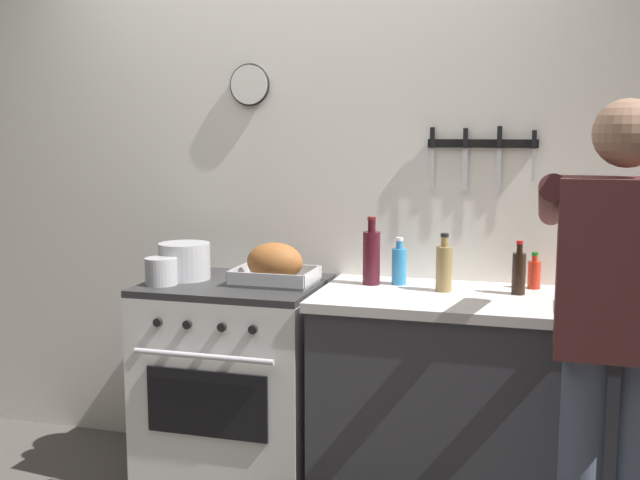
{
  "coord_description": "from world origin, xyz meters",
  "views": [
    {
      "loc": [
        1.08,
        -2.16,
        1.57
      ],
      "look_at": [
        0.21,
        0.85,
        1.12
      ],
      "focal_mm": 43.93,
      "sensor_mm": 36.0,
      "label": 1
    }
  ],
  "objects_px": {
    "saucepan": "(161,271)",
    "bottle_cooking_oil": "(626,269)",
    "bottle_dish_soap": "(399,265)",
    "cutting_board": "(607,307)",
    "person_cook": "(617,326)",
    "bottle_hot_sauce": "(534,274)",
    "bottle_vinegar": "(444,267)",
    "bottle_wine_red": "(371,256)",
    "roasting_pan": "(275,265)",
    "stove": "(236,380)",
    "stock_pot": "(185,261)",
    "bottle_soy_sauce": "(519,272)"
  },
  "relations": [
    {
      "from": "person_cook",
      "to": "bottle_vinegar",
      "type": "height_order",
      "value": "person_cook"
    },
    {
      "from": "bottle_wine_red",
      "to": "roasting_pan",
      "type": "bearing_deg",
      "value": -165.73
    },
    {
      "from": "bottle_dish_soap",
      "to": "cutting_board",
      "type": "bearing_deg",
      "value": -17.35
    },
    {
      "from": "roasting_pan",
      "to": "cutting_board",
      "type": "distance_m",
      "value": 1.36
    },
    {
      "from": "stove",
      "to": "saucepan",
      "type": "height_order",
      "value": "saucepan"
    },
    {
      "from": "saucepan",
      "to": "bottle_dish_soap",
      "type": "bearing_deg",
      "value": 16.5
    },
    {
      "from": "stove",
      "to": "bottle_cooking_oil",
      "type": "height_order",
      "value": "bottle_cooking_oil"
    },
    {
      "from": "bottle_wine_red",
      "to": "bottle_dish_soap",
      "type": "xyz_separation_m",
      "value": [
        0.12,
        0.03,
        -0.04
      ]
    },
    {
      "from": "roasting_pan",
      "to": "cutting_board",
      "type": "relative_size",
      "value": 0.98
    },
    {
      "from": "stock_pot",
      "to": "saucepan",
      "type": "xyz_separation_m",
      "value": [
        -0.04,
        -0.15,
        -0.02
      ]
    },
    {
      "from": "bottle_vinegar",
      "to": "bottle_soy_sauce",
      "type": "bearing_deg",
      "value": 4.41
    },
    {
      "from": "bottle_wine_red",
      "to": "bottle_soy_sauce",
      "type": "relative_size",
      "value": 1.34
    },
    {
      "from": "saucepan",
      "to": "bottle_vinegar",
      "type": "height_order",
      "value": "bottle_vinegar"
    },
    {
      "from": "person_cook",
      "to": "bottle_vinegar",
      "type": "distance_m",
      "value": 0.89
    },
    {
      "from": "bottle_hot_sauce",
      "to": "bottle_wine_red",
      "type": "bearing_deg",
      "value": -171.32
    },
    {
      "from": "saucepan",
      "to": "bottle_cooking_oil",
      "type": "distance_m",
      "value": 1.95
    },
    {
      "from": "stove",
      "to": "bottle_dish_soap",
      "type": "bearing_deg",
      "value": 11.99
    },
    {
      "from": "bottle_cooking_oil",
      "to": "bottle_dish_soap",
      "type": "xyz_separation_m",
      "value": [
        -0.92,
        -0.09,
        -0.01
      ]
    },
    {
      "from": "person_cook",
      "to": "cutting_board",
      "type": "xyz_separation_m",
      "value": [
        0.01,
        0.46,
        -0.04
      ]
    },
    {
      "from": "stock_pot",
      "to": "bottle_cooking_oil",
      "type": "relative_size",
      "value": 0.97
    },
    {
      "from": "person_cook",
      "to": "bottle_hot_sauce",
      "type": "distance_m",
      "value": 0.84
    },
    {
      "from": "bottle_cooking_oil",
      "to": "bottle_hot_sauce",
      "type": "height_order",
      "value": "bottle_cooking_oil"
    },
    {
      "from": "roasting_pan",
      "to": "bottle_hot_sauce",
      "type": "distance_m",
      "value": 1.1
    },
    {
      "from": "saucepan",
      "to": "bottle_wine_red",
      "type": "distance_m",
      "value": 0.91
    },
    {
      "from": "bottle_vinegar",
      "to": "person_cook",
      "type": "bearing_deg",
      "value": -45.48
    },
    {
      "from": "bottle_dish_soap",
      "to": "bottle_hot_sauce",
      "type": "bearing_deg",
      "value": 7.08
    },
    {
      "from": "bottle_vinegar",
      "to": "stock_pot",
      "type": "bearing_deg",
      "value": -177.44
    },
    {
      "from": "bottle_soy_sauce",
      "to": "bottle_hot_sauce",
      "type": "height_order",
      "value": "bottle_soy_sauce"
    },
    {
      "from": "bottle_dish_soap",
      "to": "stove",
      "type": "bearing_deg",
      "value": -168.01
    },
    {
      "from": "roasting_pan",
      "to": "cutting_board",
      "type": "height_order",
      "value": "roasting_pan"
    },
    {
      "from": "cutting_board",
      "to": "bottle_dish_soap",
      "type": "distance_m",
      "value": 0.88
    },
    {
      "from": "bottle_vinegar",
      "to": "bottle_dish_soap",
      "type": "bearing_deg",
      "value": 156.03
    },
    {
      "from": "stock_pot",
      "to": "bottle_cooking_oil",
      "type": "xyz_separation_m",
      "value": [
        1.87,
        0.23,
        0.02
      ]
    },
    {
      "from": "stock_pot",
      "to": "bottle_dish_soap",
      "type": "xyz_separation_m",
      "value": [
        0.95,
        0.14,
        0.0
      ]
    },
    {
      "from": "bottle_cooking_oil",
      "to": "bottle_soy_sauce",
      "type": "relative_size",
      "value": 1.08
    },
    {
      "from": "stove",
      "to": "saucepan",
      "type": "xyz_separation_m",
      "value": [
        -0.28,
        -0.14,
        0.51
      ]
    },
    {
      "from": "stock_pot",
      "to": "stove",
      "type": "bearing_deg",
      "value": -1.85
    },
    {
      "from": "person_cook",
      "to": "stock_pot",
      "type": "height_order",
      "value": "person_cook"
    },
    {
      "from": "bottle_vinegar",
      "to": "bottle_wine_red",
      "type": "bearing_deg",
      "value": 169.87
    },
    {
      "from": "bottle_soy_sauce",
      "to": "bottle_vinegar",
      "type": "bearing_deg",
      "value": -175.59
    },
    {
      "from": "person_cook",
      "to": "bottle_vinegar",
      "type": "xyz_separation_m",
      "value": [
        -0.62,
        0.63,
        0.05
      ]
    },
    {
      "from": "stock_pot",
      "to": "bottle_dish_soap",
      "type": "bearing_deg",
      "value": 8.54
    },
    {
      "from": "stove",
      "to": "saucepan",
      "type": "bearing_deg",
      "value": -153.06
    },
    {
      "from": "bottle_soy_sauce",
      "to": "bottle_hot_sauce",
      "type": "distance_m",
      "value": 0.15
    },
    {
      "from": "bottle_hot_sauce",
      "to": "stove",
      "type": "bearing_deg",
      "value": -170.17
    },
    {
      "from": "person_cook",
      "to": "bottle_soy_sauce",
      "type": "relative_size",
      "value": 7.54
    },
    {
      "from": "bottle_soy_sauce",
      "to": "stove",
      "type": "bearing_deg",
      "value": -176.1
    },
    {
      "from": "person_cook",
      "to": "roasting_pan",
      "type": "height_order",
      "value": "person_cook"
    },
    {
      "from": "stove",
      "to": "stock_pot",
      "type": "xyz_separation_m",
      "value": [
        -0.24,
        0.01,
        0.53
      ]
    },
    {
      "from": "person_cook",
      "to": "bottle_hot_sauce",
      "type": "relative_size",
      "value": 10.72
    }
  ]
}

